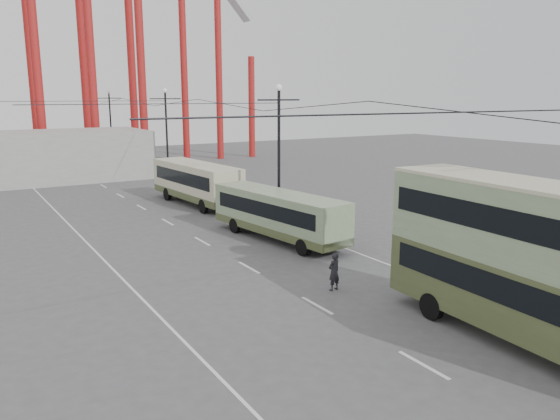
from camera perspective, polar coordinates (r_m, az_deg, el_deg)
ground at (r=20.85m, az=12.69°, el=-12.67°), size 160.00×160.00×0.00m
road_markings at (r=36.50m, az=-10.23°, el=-1.91°), size 12.52×120.00×0.01m
lamp_post_mid at (r=36.99m, az=-0.12°, el=5.81°), size 3.20×0.44×9.32m
lamp_post_far at (r=56.90m, az=-11.74°, el=7.66°), size 3.20×0.44×9.32m
lamp_post_distant at (r=77.95m, az=-17.26°, el=8.43°), size 3.20×0.44×9.32m
fairground_shed at (r=61.25m, az=-24.22°, el=5.11°), size 22.00×10.00×5.00m
double_decker_bus at (r=20.54m, az=24.23°, el=-4.32°), size 3.10×10.74×5.71m
single_decker_green at (r=32.76m, az=-0.19°, el=-0.34°), size 3.72×10.55×2.92m
single_decker_cream at (r=44.16m, az=-8.74°, el=2.96°), size 3.51×10.79×3.30m
pedestrian at (r=24.59m, az=5.67°, el=-6.43°), size 0.70×0.52×1.74m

